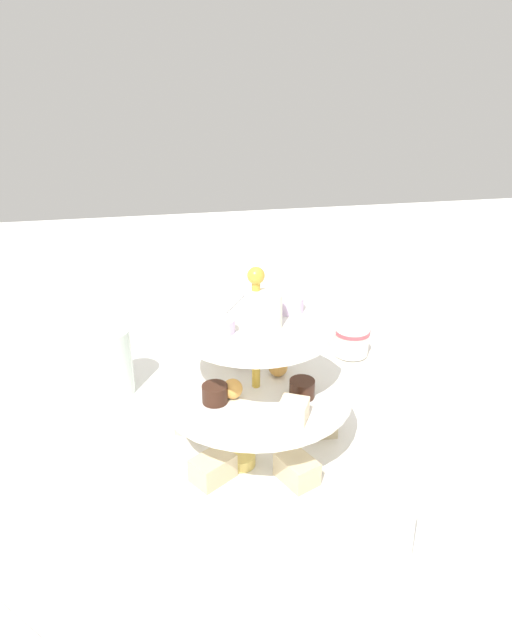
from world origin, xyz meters
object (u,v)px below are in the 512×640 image
teacup_with_saucer (351,343)px  water_glass_mid_back (112,362)px  tiered_serving_stand (256,404)px  water_glass_short_left (259,330)px  butter_knife_right (490,418)px  butter_knife_left (11,623)px  water_glass_tall_right (453,552)px

teacup_with_saucer → water_glass_mid_back: water_glass_mid_back is taller
tiered_serving_stand → water_glass_mid_back: 0.26m
water_glass_short_left → teacup_with_saucer: (0.06, 0.14, -0.01)m
tiered_serving_stand → water_glass_mid_back: bearing=-134.7°
butter_knife_right → water_glass_mid_back: water_glass_mid_back is taller
tiered_serving_stand → water_glass_mid_back: (-0.18, -0.18, -0.02)m
teacup_with_saucer → water_glass_mid_back: size_ratio=0.88×
water_glass_short_left → butter_knife_left: water_glass_short_left is taller
water_glass_tall_right → butter_knife_right: water_glass_tall_right is taller
water_glass_short_left → water_glass_tall_right: bearing=8.2°
tiered_serving_stand → water_glass_short_left: 0.29m
water_glass_tall_right → teacup_with_saucer: 0.47m
water_glass_short_left → butter_knife_left: size_ratio=0.40×
tiered_serving_stand → butter_knife_right: tiered_serving_stand is taller
water_glass_tall_right → water_glass_short_left: 0.53m
water_glass_tall_right → butter_knife_right: size_ratio=0.65×
teacup_with_saucer → water_glass_tall_right: bearing=-8.3°
water_glass_tall_right → water_glass_short_left: bearing=-171.8°
butter_knife_left → water_glass_short_left: bearing=102.9°
tiered_serving_stand → water_glass_tall_right: (0.25, 0.13, -0.02)m
tiered_serving_stand → butter_knife_right: (-0.01, 0.33, -0.07)m
teacup_with_saucer → water_glass_mid_back: (0.04, -0.38, 0.03)m
teacup_with_saucer → butter_knife_left: 0.63m
water_glass_tall_right → water_glass_short_left: size_ratio=1.62×
tiered_serving_stand → butter_knife_right: size_ratio=1.69×
butter_knife_left → water_glass_mid_back: 0.40m
water_glass_tall_right → tiered_serving_stand: bearing=-151.7°
teacup_with_saucer → butter_knife_left: teacup_with_saucer is taller
water_glass_short_left → butter_knife_right: water_glass_short_left is taller
water_glass_short_left → water_glass_mid_back: water_glass_mid_back is taller
tiered_serving_stand → water_glass_tall_right: bearing=28.3°
water_glass_tall_right → water_glass_mid_back: size_ratio=1.09×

